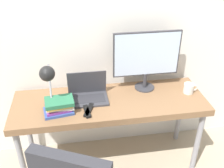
{
  "coord_description": "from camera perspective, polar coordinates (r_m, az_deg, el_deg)",
  "views": [
    {
      "loc": [
        -0.27,
        -1.6,
        2.04
      ],
      "look_at": [
        0.01,
        0.25,
        0.93
      ],
      "focal_mm": 42.0,
      "sensor_mm": 36.0,
      "label": 1
    }
  ],
  "objects": [
    {
      "name": "wall_back",
      "position": [
        2.36,
        -1.79,
        12.4
      ],
      "size": [
        8.0,
        0.05,
        2.6
      ],
      "color": "silver",
      "rests_on": "ground_plane"
    },
    {
      "name": "mug",
      "position": [
        2.48,
        16.41,
        -0.9
      ],
      "size": [
        0.13,
        0.09,
        0.09
      ],
      "color": "silver",
      "rests_on": "desk"
    },
    {
      "name": "laptop",
      "position": [
        2.3,
        -5.28,
        -2.11
      ],
      "size": [
        0.34,
        0.23,
        0.24
      ],
      "color": "#38383D",
      "rests_on": "desk"
    },
    {
      "name": "book_stack",
      "position": [
        2.17,
        -11.45,
        -4.61
      ],
      "size": [
        0.26,
        0.23,
        0.12
      ],
      "color": "#334C8C",
      "rests_on": "desk"
    },
    {
      "name": "desk",
      "position": [
        2.34,
        -0.47,
        -4.96
      ],
      "size": [
        1.69,
        0.56,
        0.75
      ],
      "color": "brown",
      "rests_on": "ground_plane"
    },
    {
      "name": "tv_remote",
      "position": [
        2.16,
        -5.48,
        -5.96
      ],
      "size": [
        0.06,
        0.17,
        0.02
      ],
      "color": "black",
      "rests_on": "desk"
    },
    {
      "name": "desk_lamp",
      "position": [
        2.06,
        -13.72,
        1.2
      ],
      "size": [
        0.13,
        0.29,
        0.42
      ],
      "color": "#4C4C51",
      "rests_on": "desk"
    },
    {
      "name": "media_remote",
      "position": [
        2.17,
        -5.05,
        -5.68
      ],
      "size": [
        0.1,
        0.18,
        0.02
      ],
      "color": "black",
      "rests_on": "desk"
    },
    {
      "name": "monitor",
      "position": [
        2.34,
        7.54,
        5.92
      ],
      "size": [
        0.6,
        0.18,
        0.55
      ],
      "color": "#333338",
      "rests_on": "desk"
    }
  ]
}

